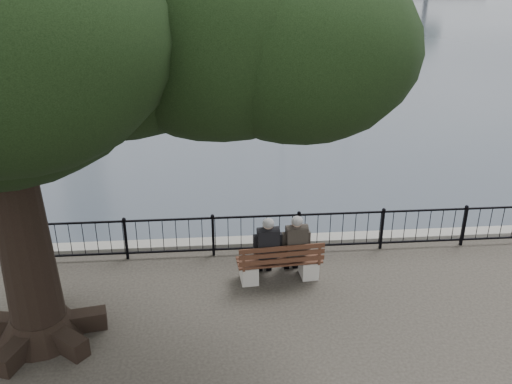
{
  "coord_description": "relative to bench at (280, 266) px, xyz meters",
  "views": [
    {
      "loc": [
        -0.94,
        -9.15,
        6.94
      ],
      "look_at": [
        0.0,
        2.5,
        1.6
      ],
      "focal_mm": 40.0,
      "sensor_mm": 36.0,
      "label": 1
    }
  ],
  "objects": [
    {
      "name": "person_left",
      "position": [
        -0.27,
        0.08,
        0.37
      ],
      "size": [
        0.47,
        0.79,
        1.54
      ],
      "color": "black",
      "rests_on": "ground"
    },
    {
      "name": "person_right",
      "position": [
        0.34,
        0.13,
        0.37
      ],
      "size": [
        0.47,
        0.79,
        1.54
      ],
      "color": "black",
      "rests_on": "ground"
    },
    {
      "name": "sailboat_c",
      "position": [
        2.31,
        17.97,
        -1.05
      ],
      "size": [
        2.95,
        5.55,
        9.62
      ],
      "color": "silver",
      "rests_on": "ground"
    },
    {
      "name": "railing",
      "position": [
        -0.42,
        1.15,
        0.22
      ],
      "size": [
        22.06,
        0.06,
        1.0
      ],
      "color": "black",
      "rests_on": "ground"
    },
    {
      "name": "sailboat_h",
      "position": [
        -7.82,
        35.73,
        -0.97
      ],
      "size": [
        1.71,
        5.52,
        12.6
      ],
      "color": "silver",
      "rests_on": "ground"
    },
    {
      "name": "bench",
      "position": [
        0.0,
        0.0,
        0.0
      ],
      "size": [
        1.88,
        0.7,
        0.97
      ],
      "color": "#A3A099",
      "rests_on": "ground"
    },
    {
      "name": "sailboat_e",
      "position": [
        -11.6,
        26.13,
        -1.0
      ],
      "size": [
        1.46,
        5.14,
        11.4
      ],
      "color": "silver",
      "rests_on": "ground"
    },
    {
      "name": "sailboat_f",
      "position": [
        0.6,
        35.19,
        -1.02
      ],
      "size": [
        2.45,
        5.77,
        10.89
      ],
      "color": "silver",
      "rests_on": "ground"
    },
    {
      "name": "sailboat_g",
      "position": [
        5.68,
        32.48,
        -1.01
      ],
      "size": [
        1.66,
        5.89,
        11.7
      ],
      "color": "silver",
      "rests_on": "ground"
    },
    {
      "name": "tree",
      "position": [
        -3.87,
        -1.41,
        5.41
      ],
      "size": [
        10.69,
        7.47,
        8.73
      ],
      "color": "black",
      "rests_on": "ground"
    },
    {
      "name": "sailboat_d",
      "position": [
        8.01,
        26.96,
        -1.04
      ],
      "size": [
        2.11,
        5.76,
        10.2
      ],
      "color": "silver",
      "rests_on": "ground"
    },
    {
      "name": "harbor",
      "position": [
        -0.42,
        1.65,
        -0.84
      ],
      "size": [
        260.0,
        260.0,
        1.2
      ],
      "color": "gray",
      "rests_on": "ground"
    }
  ]
}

